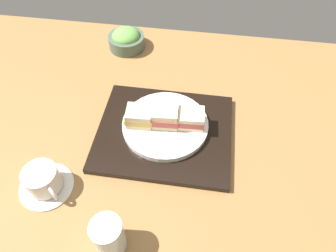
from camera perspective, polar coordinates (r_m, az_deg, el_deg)
ground_plane at (r=87.62cm, az=-4.56°, el=-2.01°), size 140.00×100.00×3.00cm
serving_tray at (r=85.28cm, az=-0.69°, el=-1.19°), size 36.17×30.61×1.80cm
sandwich_plate at (r=84.81cm, az=-0.49°, el=0.24°), size 23.42×23.42×1.56cm
sandwich_near at (r=82.57cm, az=4.25°, el=1.40°), size 7.25×6.18×4.40cm
sandwich_middle at (r=82.16cm, az=-0.51°, el=1.75°), size 7.48×6.57×5.35cm
sandwich_far at (r=82.87cm, az=-5.25°, el=1.77°), size 7.59×6.20×4.84cm
salad_bowl at (r=112.96cm, az=-7.63°, el=15.46°), size 12.47×12.47×7.17cm
coffee_cup at (r=80.19cm, az=-21.86°, el=-9.32°), size 13.09×13.09×6.81cm
drinking_glass at (r=68.56cm, az=-10.83°, el=-19.16°), size 6.64×6.64×9.62cm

